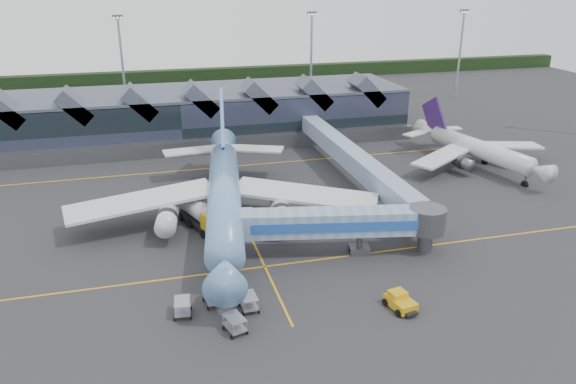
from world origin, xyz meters
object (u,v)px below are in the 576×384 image
object	(u,v)px
jet_bridge	(351,223)
pushback_tug	(400,302)
fuel_truck	(199,212)
regional_jet	(475,148)
main_airliner	(224,192)

from	to	relation	value
jet_bridge	pushback_tug	xyz separation A→B (m)	(0.60, -12.27, -3.18)
jet_bridge	fuel_truck	distance (m)	20.56
jet_bridge	fuel_truck	size ratio (longest dim) A/B	2.42
regional_jet	fuel_truck	world-z (taller)	regional_jet
fuel_truck	pushback_tug	world-z (taller)	fuel_truck
main_airliner	jet_bridge	distance (m)	17.83
regional_jet	jet_bridge	world-z (taller)	regional_jet
jet_bridge	pushback_tug	distance (m)	12.69
regional_jet	jet_bridge	bearing A→B (deg)	-153.94
pushback_tug	jet_bridge	bearing A→B (deg)	81.55
jet_bridge	pushback_tug	bearing A→B (deg)	-75.92
regional_jet	pushback_tug	distance (m)	48.75
main_airliner	regional_jet	size ratio (longest dim) A/B	1.58
main_airliner	fuel_truck	bearing A→B (deg)	-173.59
jet_bridge	pushback_tug	size ratio (longest dim) A/B	6.36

